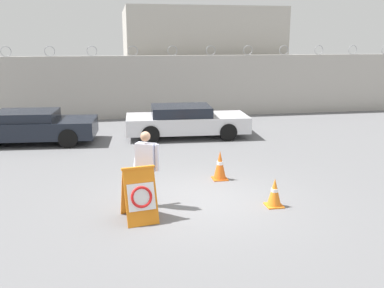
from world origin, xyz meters
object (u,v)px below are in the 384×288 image
(parked_car_front_coupe, at_px, (32,126))
(parked_car_rear_sedan, at_px, (186,121))
(barricade_sign, at_px, (139,194))
(security_guard, at_px, (146,165))
(traffic_cone_near, at_px, (220,165))
(traffic_cone_mid, at_px, (274,192))

(parked_car_front_coupe, relative_size, parked_car_rear_sedan, 0.96)
(barricade_sign, height_order, parked_car_front_coupe, parked_car_front_coupe)
(security_guard, xyz_separation_m, parked_car_rear_sedan, (2.05, 6.83, -0.34))
(security_guard, distance_m, parked_car_front_coupe, 7.71)
(barricade_sign, bearing_deg, parked_car_front_coupe, 104.54)
(traffic_cone_near, xyz_separation_m, traffic_cone_mid, (0.75, -2.09, -0.07))
(barricade_sign, height_order, parked_car_rear_sedan, parked_car_rear_sedan)
(traffic_cone_near, distance_m, parked_car_front_coupe, 7.76)
(parked_car_rear_sedan, bearing_deg, traffic_cone_near, -86.69)
(barricade_sign, distance_m, traffic_cone_mid, 3.05)
(parked_car_front_coupe, xyz_separation_m, parked_car_rear_sedan, (5.65, 0.02, 0.01))
(security_guard, distance_m, traffic_cone_mid, 2.95)
(traffic_cone_near, xyz_separation_m, parked_car_rear_sedan, (-0.03, 5.30, 0.23))
(traffic_cone_near, height_order, traffic_cone_mid, traffic_cone_near)
(barricade_sign, bearing_deg, parked_car_rear_sedan, 63.91)
(parked_car_front_coupe, bearing_deg, parked_car_rear_sedan, 4.68)
(traffic_cone_near, relative_size, parked_car_rear_sedan, 0.17)
(traffic_cone_near, distance_m, traffic_cone_mid, 2.22)
(barricade_sign, xyz_separation_m, security_guard, (0.21, 0.77, 0.39))
(traffic_cone_near, height_order, parked_car_rear_sedan, parked_car_rear_sedan)
(traffic_cone_near, xyz_separation_m, parked_car_front_coupe, (-5.68, 5.28, 0.22))
(barricade_sign, distance_m, parked_car_front_coupe, 8.30)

